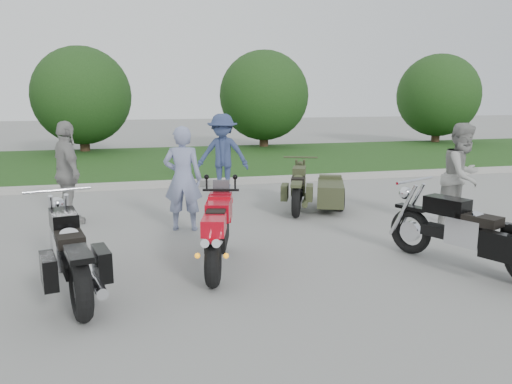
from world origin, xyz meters
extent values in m
plane|color=gray|center=(0.00, 0.00, 0.00)|extent=(80.00, 80.00, 0.00)
cube|color=#AAA8A0|center=(0.00, 6.00, 0.07)|extent=(60.00, 0.30, 0.15)
cube|color=#28541C|center=(0.00, 10.15, 0.07)|extent=(60.00, 8.00, 0.14)
cylinder|color=#3F2B1C|center=(-3.00, 13.50, 0.60)|extent=(0.36, 0.36, 1.20)
sphere|color=#1B3814|center=(-3.00, 13.50, 2.20)|extent=(3.60, 3.60, 3.60)
cylinder|color=#3F2B1C|center=(4.00, 13.50, 0.60)|extent=(0.36, 0.36, 1.20)
sphere|color=#1B3814|center=(4.00, 13.50, 2.20)|extent=(3.60, 3.60, 3.60)
cylinder|color=#3F2B1C|center=(12.00, 13.50, 0.60)|extent=(0.36, 0.36, 1.20)
sphere|color=#1B3814|center=(12.00, 13.50, 2.20)|extent=(3.60, 3.60, 3.60)
torus|color=black|center=(-0.46, -0.73, 0.28)|extent=(0.31, 0.59, 0.57)
torus|color=black|center=(-0.12, 0.55, 0.27)|extent=(0.25, 0.56, 0.55)
cube|color=black|center=(-0.30, -0.13, 0.50)|extent=(0.46, 0.86, 0.32)
cube|color=#B60716|center=(-0.25, 0.07, 0.75)|extent=(0.43, 0.57, 0.24)
cube|color=#B60716|center=(-0.41, -0.53, 0.71)|extent=(0.39, 0.56, 0.20)
cube|color=black|center=(-0.33, -0.25, 0.79)|extent=(0.31, 0.37, 0.09)
cube|color=#B60716|center=(-0.16, 0.40, 0.71)|extent=(0.39, 0.43, 0.37)
cylinder|color=silver|center=(-0.53, -0.76, 0.57)|extent=(0.21, 0.44, 0.20)
cylinder|color=silver|center=(-0.41, -0.80, 0.57)|extent=(0.21, 0.44, 0.20)
torus|color=black|center=(-1.89, -1.30, 0.35)|extent=(0.33, 0.71, 0.69)
torus|color=black|center=(-2.27, 0.34, 0.33)|extent=(0.27, 0.66, 0.65)
cube|color=black|center=(-2.08, -0.48, 0.43)|extent=(0.49, 1.24, 0.14)
cube|color=silver|center=(-2.08, -0.48, 0.51)|extent=(0.40, 0.52, 0.36)
cube|color=black|center=(-2.15, -0.18, 0.79)|extent=(0.40, 0.61, 0.22)
cube|color=black|center=(-2.05, -0.63, 0.69)|extent=(0.39, 0.56, 0.12)
cube|color=black|center=(-1.89, -1.30, 0.71)|extent=(0.34, 0.60, 0.06)
cylinder|color=silver|center=(-1.82, -0.78, 0.28)|extent=(0.35, 1.11, 0.10)
torus|color=black|center=(2.51, -0.14, 0.33)|extent=(0.38, 0.65, 0.66)
cube|color=black|center=(2.85, -0.91, 0.43)|extent=(0.71, 1.21, 0.14)
cube|color=silver|center=(2.85, -0.91, 0.51)|extent=(0.47, 0.55, 0.36)
cube|color=black|center=(2.73, -0.63, 0.80)|extent=(0.49, 0.63, 0.23)
cube|color=black|center=(2.92, -1.05, 0.70)|extent=(0.47, 0.58, 0.12)
cylinder|color=silver|center=(3.17, -1.16, 0.29)|extent=(0.55, 1.07, 0.10)
torus|color=black|center=(1.59, 2.26, 0.31)|extent=(0.37, 0.63, 0.61)
torus|color=black|center=(2.15, 3.65, 0.29)|extent=(0.32, 0.58, 0.58)
cube|color=black|center=(1.87, 2.95, 0.38)|extent=(0.59, 1.08, 0.13)
cube|color=#363C23|center=(1.87, 2.95, 0.45)|extent=(0.40, 0.48, 0.32)
cube|color=#363C23|center=(1.97, 3.21, 0.70)|extent=(0.42, 0.56, 0.20)
cube|color=black|center=(1.82, 2.83, 0.61)|extent=(0.40, 0.51, 0.11)
cube|color=#363C23|center=(1.59, 2.26, 0.63)|extent=(0.37, 0.54, 0.05)
cylinder|color=#363C23|center=(1.90, 2.60, 0.25)|extent=(0.45, 0.96, 0.09)
cube|color=#363C23|center=(2.42, 2.63, 0.36)|extent=(0.90, 1.28, 0.41)
torus|color=black|center=(2.63, 2.55, 0.25)|extent=(0.29, 0.51, 0.51)
imported|color=#828AB0|center=(-0.52, 1.94, 0.88)|extent=(0.73, 0.57, 1.76)
imported|color=gray|center=(4.13, 0.97, 0.90)|extent=(1.07, 0.98, 1.79)
imported|color=navy|center=(0.69, 4.83, 0.92)|extent=(1.34, 1.04, 1.83)
imported|color=#969591|center=(-2.42, 2.85, 0.91)|extent=(0.82, 1.15, 1.82)
camera|label=1|loc=(-1.34, -6.31, 2.27)|focal=35.00mm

